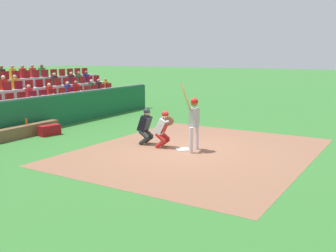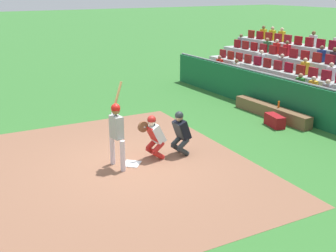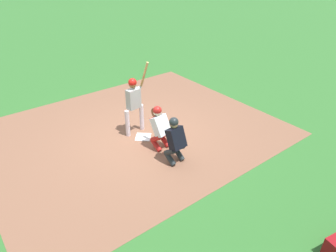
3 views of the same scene
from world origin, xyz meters
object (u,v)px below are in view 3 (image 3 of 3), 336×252
home_plate_marker (143,137)px  home_plate_umpire (175,139)px  batter_at_plate (134,100)px  catcher_crouching (160,125)px

home_plate_marker → home_plate_umpire: home_plate_umpire is taller
batter_at_plate → home_plate_umpire: bearing=-92.7°
home_plate_marker → home_plate_umpire: 1.65m
batter_at_plate → home_plate_umpire: batter_at_plate is taller
catcher_crouching → home_plate_umpire: home_plate_umpire is taller
catcher_crouching → batter_at_plate: bearing=92.2°
home_plate_marker → home_plate_umpire: size_ratio=0.34×
batter_at_plate → catcher_crouching: (0.04, -1.11, -0.37)m
home_plate_marker → home_plate_umpire: bearing=-92.9°
batter_at_plate → catcher_crouching: batter_at_plate is taller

